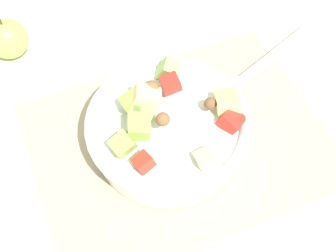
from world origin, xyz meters
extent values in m
plane|color=silver|center=(0.00, 0.00, 0.00)|extent=(2.40, 2.40, 0.00)
cube|color=tan|center=(0.00, 0.00, 0.00)|extent=(0.47, 0.35, 0.01)
cylinder|color=white|center=(-0.02, 0.01, 0.03)|extent=(0.24, 0.24, 0.06)
torus|color=white|center=(-0.02, 0.01, 0.06)|extent=(0.26, 0.26, 0.02)
cube|color=#BC3828|center=(-0.08, -0.05, 0.07)|extent=(0.03, 0.03, 0.03)
cube|color=#9EC656|center=(-0.10, -0.02, 0.08)|extent=(0.04, 0.04, 0.03)
sphere|color=brown|center=(-0.03, -0.01, 0.09)|extent=(0.03, 0.03, 0.03)
cube|color=beige|center=(-0.04, 0.04, 0.09)|extent=(0.06, 0.05, 0.05)
cube|color=#9EC656|center=(-0.07, 0.00, 0.09)|extent=(0.05, 0.05, 0.03)
cube|color=red|center=(0.01, 0.06, 0.08)|extent=(0.03, 0.03, 0.03)
cube|color=#E5D684|center=(0.08, -0.01, 0.07)|extent=(0.05, 0.06, 0.05)
cube|color=#9EC656|center=(-0.06, 0.05, 0.08)|extent=(0.04, 0.04, 0.04)
cube|color=#A3CC6B|center=(-0.05, 0.02, 0.09)|extent=(0.03, 0.03, 0.04)
sphere|color=brown|center=(0.05, 0.00, 0.08)|extent=(0.03, 0.03, 0.03)
cube|color=red|center=(0.07, -0.03, 0.07)|extent=(0.05, 0.05, 0.04)
sphere|color=brown|center=(-0.02, 0.06, 0.09)|extent=(0.04, 0.04, 0.04)
cube|color=beige|center=(0.01, -0.08, 0.07)|extent=(0.03, 0.03, 0.03)
cube|color=#A3CC6B|center=(0.02, 0.09, 0.08)|extent=(0.05, 0.05, 0.05)
ellipsoid|color=#B7B7BC|center=(0.13, 0.06, 0.01)|extent=(0.07, 0.05, 0.01)
cube|color=#B7B7BC|center=(0.24, 0.10, 0.01)|extent=(0.19, 0.09, 0.01)
sphere|color=#9EC656|center=(-0.21, 0.30, 0.04)|extent=(0.07, 0.07, 0.07)
cylinder|color=brown|center=(-0.21, 0.30, 0.08)|extent=(0.00, 0.00, 0.01)
camera|label=1|loc=(-0.16, -0.34, 0.64)|focal=48.06mm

